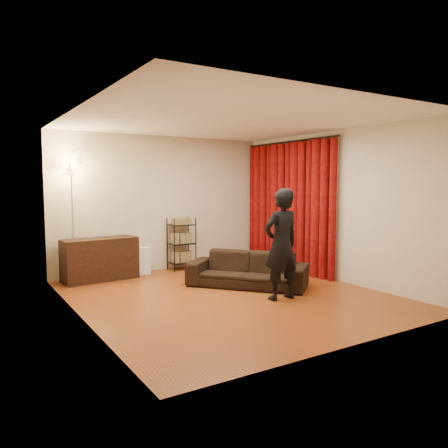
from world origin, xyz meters
TOP-DOWN VIEW (x-y plane):
  - floor at (0.00, 0.00)m, footprint 5.00×5.00m
  - ceiling at (0.00, 0.00)m, footprint 5.00×5.00m
  - wall_back at (0.00, 2.50)m, footprint 5.00×0.00m
  - wall_front at (0.00, -2.50)m, footprint 5.00×0.00m
  - wall_left at (-2.25, 0.00)m, footprint 0.00×5.00m
  - wall_right at (2.25, 0.00)m, footprint 0.00×5.00m
  - curtain_rod at (2.15, 1.12)m, footprint 0.04×2.65m
  - curtain at (2.13, 1.12)m, footprint 0.22×2.65m
  - sofa at (0.60, 0.35)m, footprint 1.87×2.02m
  - person at (0.56, -0.60)m, footprint 0.62×0.41m
  - media_cabinet at (-1.40, 2.16)m, footprint 1.35×0.61m
  - storage_boxes at (-0.56, 2.27)m, footprint 0.36×0.31m
  - wire_shelf at (0.30, 2.27)m, footprint 0.56×0.46m
  - floor_lamp at (-1.84, 2.23)m, footprint 0.49×0.49m

SIDE VIEW (x-z plane):
  - floor at x=0.00m, z-range 0.00..0.00m
  - storage_boxes at x=-0.56m, z-range 0.00..0.52m
  - sofa at x=0.60m, z-range 0.00..0.58m
  - media_cabinet at x=-1.40m, z-range 0.00..0.77m
  - wire_shelf at x=0.30m, z-range 0.00..1.06m
  - person at x=0.56m, z-range 0.00..1.68m
  - floor_lamp at x=-1.84m, z-range 0.00..2.22m
  - curtain at x=2.13m, z-range 0.00..2.55m
  - wall_back at x=0.00m, z-range -1.15..3.85m
  - wall_front at x=0.00m, z-range -1.15..3.85m
  - wall_left at x=-2.25m, z-range -1.15..3.85m
  - wall_right at x=2.25m, z-range -1.15..3.85m
  - curtain_rod at x=2.15m, z-range 2.56..2.60m
  - ceiling at x=0.00m, z-range 2.70..2.70m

